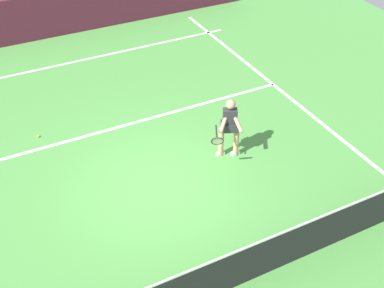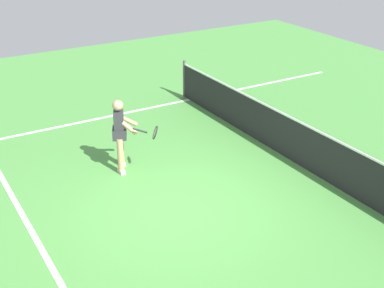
# 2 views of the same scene
# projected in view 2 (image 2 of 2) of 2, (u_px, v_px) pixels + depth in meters

# --- Properties ---
(ground_plane) EXTENTS (23.57, 23.57, 0.00)m
(ground_plane) POSITION_uv_depth(u_px,v_px,m) (179.00, 208.00, 9.86)
(ground_plane) COLOR #4C9342
(service_line_marking) EXTENTS (9.62, 0.10, 0.01)m
(service_line_marking) POSITION_uv_depth(u_px,v_px,m) (42.00, 250.00, 8.68)
(service_line_marking) COLOR white
(service_line_marking) RESTS_ON ground
(sideline_left_marking) EXTENTS (0.10, 16.13, 0.01)m
(sideline_left_marking) POSITION_uv_depth(u_px,v_px,m) (86.00, 121.00, 13.60)
(sideline_left_marking) COLOR white
(sideline_left_marking) RESTS_ON ground
(court_net) EXTENTS (10.30, 0.08, 1.06)m
(court_net) POSITION_uv_depth(u_px,v_px,m) (307.00, 147.00, 11.06)
(court_net) COLOR #4C4C51
(court_net) RESTS_ON ground
(tennis_player) EXTENTS (1.03, 0.84, 1.55)m
(tennis_player) POSITION_uv_depth(u_px,v_px,m) (121.00, 133.00, 10.88)
(tennis_player) COLOR tan
(tennis_player) RESTS_ON ground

